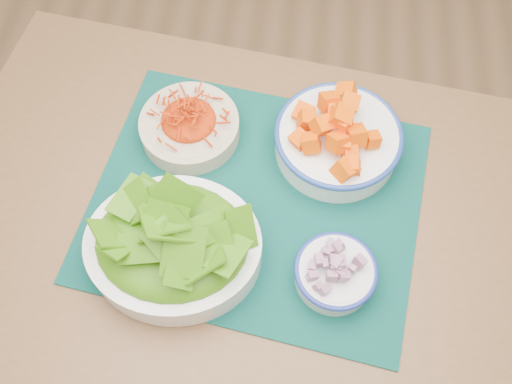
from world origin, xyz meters
TOP-DOWN VIEW (x-y plane):
  - ground at (0.00, 0.00)m, footprint 4.00×4.00m
  - table at (-0.10, -0.29)m, footprint 1.22×0.90m
  - placemat at (-0.08, -0.26)m, footprint 0.64×0.55m
  - carrot_bowl at (-0.21, -0.13)m, footprint 0.21×0.21m
  - squash_bowl at (0.06, -0.14)m, footprint 0.23×0.23m
  - lettuce_bowl at (-0.20, -0.38)m, footprint 0.30×0.26m
  - onion_bowl at (0.07, -0.40)m, footprint 0.17×0.17m

SIDE VIEW (x-z plane):
  - ground at x=0.00m, z-range 0.00..0.00m
  - table at x=-0.10m, z-range 0.27..1.02m
  - placemat at x=-0.08m, z-range 0.75..0.75m
  - onion_bowl at x=0.07m, z-range 0.75..0.82m
  - carrot_bowl at x=-0.21m, z-range 0.75..0.83m
  - squash_bowl at x=0.06m, z-range 0.75..0.86m
  - lettuce_bowl at x=-0.20m, z-range 0.75..0.88m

